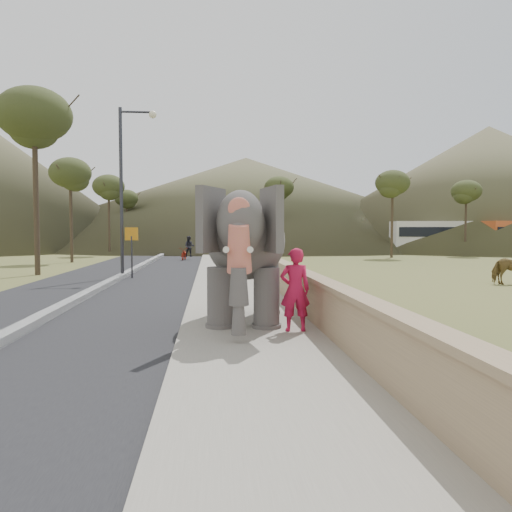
{
  "coord_description": "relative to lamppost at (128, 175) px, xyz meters",
  "views": [
    {
      "loc": [
        -0.82,
        -11.71,
        2.3
      ],
      "look_at": [
        0.2,
        -0.5,
        1.7
      ],
      "focal_mm": 35.0,
      "sensor_mm": 36.0,
      "label": 1
    }
  ],
  "objects": [
    {
      "name": "parapet",
      "position": [
        6.34,
        -2.34,
        -4.32
      ],
      "size": [
        0.3,
        120.0,
        1.1
      ],
      "primitive_type": "cube",
      "color": "tan",
      "rests_on": "ground"
    },
    {
      "name": "distant_car",
      "position": [
        24.57,
        24.1,
        -4.15
      ],
      "size": [
        4.24,
        1.72,
        1.44
      ],
      "primitive_type": "imported",
      "rotation": [
        0.0,
        0.0,
        1.58
      ],
      "color": "silver",
      "rests_on": "ground"
    },
    {
      "name": "hill_right",
      "position": [
        40.69,
        39.66,
        3.13
      ],
      "size": [
        56.0,
        56.0,
        16.0
      ],
      "primitive_type": "cone",
      "color": "brown",
      "rests_on": "ground"
    },
    {
      "name": "bus_white",
      "position": [
        26.8,
        22.08,
        -3.32
      ],
      "size": [
        11.15,
        3.29,
        3.1
      ],
      "primitive_type": "cube",
      "rotation": [
        0.0,
        0.0,
        1.5
      ],
      "color": "silver",
      "rests_on": "ground"
    },
    {
      "name": "motorcyclist",
      "position": [
        2.04,
        13.67,
        -4.18
      ],
      "size": [
        1.2,
        1.85,
        1.81
      ],
      "color": "maroon",
      "rests_on": "ground"
    },
    {
      "name": "walkway",
      "position": [
        4.69,
        -2.34,
        -4.8
      ],
      "size": [
        3.0,
        120.0,
        0.15
      ],
      "primitive_type": "cube",
      "color": "#9E9687",
      "rests_on": "ground"
    },
    {
      "name": "signboard",
      "position": [
        0.19,
        -0.35,
        -3.23
      ],
      "size": [
        0.6,
        0.08,
        2.4
      ],
      "color": "#2D2D33",
      "rests_on": "ground"
    },
    {
      "name": "trees",
      "position": [
        5.38,
        13.46,
        -0.93
      ],
      "size": [
        48.11,
        45.62,
        9.63
      ],
      "color": "#473828",
      "rests_on": "ground"
    },
    {
      "name": "lamppost",
      "position": [
        0.0,
        0.0,
        0.0
      ],
      "size": [
        1.76,
        0.36,
        8.0
      ],
      "color": "#2D2C30",
      "rests_on": "ground"
    },
    {
      "name": "hill_far",
      "position": [
        9.69,
        57.66,
        2.13
      ],
      "size": [
        80.0,
        80.0,
        14.0
      ],
      "primitive_type": "cone",
      "color": "brown",
      "rests_on": "ground"
    },
    {
      "name": "ground",
      "position": [
        4.69,
        -12.34,
        -4.87
      ],
      "size": [
        160.0,
        160.0,
        0.0
      ],
      "primitive_type": "plane",
      "color": "olive",
      "rests_on": "ground"
    },
    {
      "name": "elephant_and_man",
      "position": [
        4.71,
        -12.33,
        -3.25
      ],
      "size": [
        2.54,
        4.3,
        2.96
      ],
      "color": "#605B57",
      "rests_on": "ground"
    },
    {
      "name": "median",
      "position": [
        -0.31,
        -2.34,
        -4.76
      ],
      "size": [
        0.35,
        120.0,
        0.22
      ],
      "primitive_type": "cube",
      "color": "black",
      "rests_on": "ground"
    },
    {
      "name": "road",
      "position": [
        -0.31,
        -2.34,
        -4.86
      ],
      "size": [
        7.0,
        120.0,
        0.03
      ],
      "primitive_type": "cube",
      "color": "black",
      "rests_on": "ground"
    }
  ]
}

